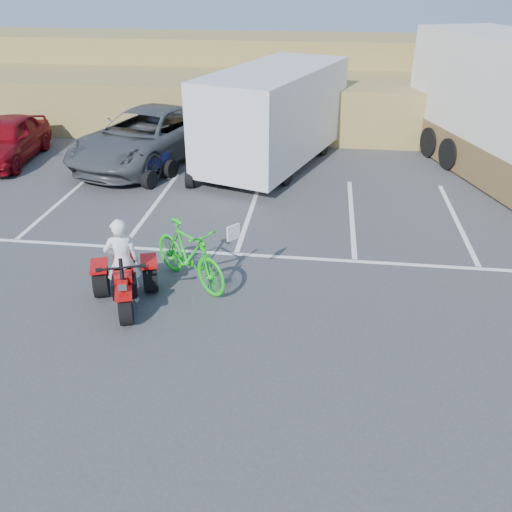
# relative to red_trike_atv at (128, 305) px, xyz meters

# --- Properties ---
(ground) EXTENTS (100.00, 100.00, 0.00)m
(ground) POSITION_rel_red_trike_atv_xyz_m (1.77, -0.04, 0.00)
(ground) COLOR #3B3B3E
(ground) RESTS_ON ground
(parking_stripes) EXTENTS (28.00, 5.16, 0.01)m
(parking_stripes) POSITION_rel_red_trike_atv_xyz_m (2.63, 4.02, 0.00)
(parking_stripes) COLOR white
(parking_stripes) RESTS_ON ground
(grass_embankment) EXTENTS (40.00, 8.50, 3.10)m
(grass_embankment) POSITION_rel_red_trike_atv_xyz_m (1.77, 15.44, 1.42)
(grass_embankment) COLOR olive
(grass_embankment) RESTS_ON ground
(red_trike_atv) EXTENTS (1.78, 2.04, 1.12)m
(red_trike_atv) POSITION_rel_red_trike_atv_xyz_m (0.00, 0.00, 0.00)
(red_trike_atv) COLOR #AF0A0A
(red_trike_atv) RESTS_ON ground
(rider) EXTENTS (0.75, 0.61, 1.77)m
(rider) POSITION_rel_red_trike_atv_xyz_m (-0.05, 0.14, 0.89)
(rider) COLOR white
(rider) RESTS_ON ground
(green_dirt_bike) EXTENTS (2.12, 1.91, 1.34)m
(green_dirt_bike) POSITION_rel_red_trike_atv_xyz_m (1.03, 0.99, 0.67)
(green_dirt_bike) COLOR #14BF19
(green_dirt_bike) RESTS_ON ground
(grey_pickup) EXTENTS (4.54, 6.75, 1.72)m
(grey_pickup) POSITION_rel_red_trike_atv_xyz_m (-2.21, 8.63, 0.86)
(grey_pickup) COLOR #43454A
(grey_pickup) RESTS_ON ground
(red_car) EXTENTS (2.21, 4.49, 1.47)m
(red_car) POSITION_rel_red_trike_atv_xyz_m (-6.91, 8.09, 0.74)
(red_car) COLOR maroon
(red_car) RESTS_ON ground
(cargo_trailer) EXTENTS (4.60, 7.07, 3.07)m
(cargo_trailer) POSITION_rel_red_trike_atv_xyz_m (1.99, 8.93, 1.66)
(cargo_trailer) COLOR silver
(cargo_trailer) RESTS_ON ground
(quad_atv_blue) EXTENTS (1.67, 1.92, 1.05)m
(quad_atv_blue) POSITION_rel_red_trike_atv_xyz_m (-1.72, 6.82, 0.00)
(quad_atv_blue) COLOR navy
(quad_atv_blue) RESTS_ON ground
(quad_atv_green) EXTENTS (1.35, 1.70, 1.03)m
(quad_atv_green) POSITION_rel_red_trike_atv_xyz_m (0.14, 6.97, 0.00)
(quad_atv_green) COLOR #155D26
(quad_atv_green) RESTS_ON ground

